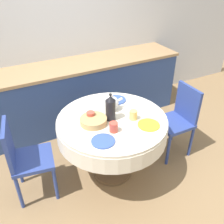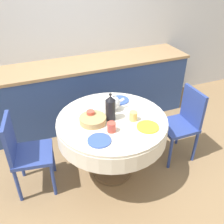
{
  "view_description": "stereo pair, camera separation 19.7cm",
  "coord_description": "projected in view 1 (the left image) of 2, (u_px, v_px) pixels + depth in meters",
  "views": [
    {
      "loc": [
        -0.98,
        -1.88,
        2.2
      ],
      "look_at": [
        0.0,
        0.0,
        0.85
      ],
      "focal_mm": 40.0,
      "sensor_mm": 36.0,
      "label": 1
    },
    {
      "loc": [
        -0.8,
        -1.96,
        2.2
      ],
      "look_at": [
        0.0,
        0.0,
        0.85
      ],
      "focal_mm": 40.0,
      "sensor_mm": 36.0,
      "label": 2
    }
  ],
  "objects": [
    {
      "name": "ground_plane",
      "position": [
        112.0,
        172.0,
        2.97
      ],
      "size": [
        12.0,
        12.0,
        0.0
      ],
      "primitive_type": "plane",
      "color": "#8E704C"
    },
    {
      "name": "wall_back",
      "position": [
        60.0,
        31.0,
        3.44
      ],
      "size": [
        7.0,
        0.05,
        2.6
      ],
      "color": "silver",
      "rests_on": "ground_plane"
    },
    {
      "name": "dining_table",
      "position": [
        112.0,
        129.0,
        2.62
      ],
      "size": [
        1.15,
        1.15,
        0.77
      ],
      "color": "brown",
      "rests_on": "ground_plane"
    },
    {
      "name": "kitchen_counter",
      "position": [
        73.0,
        94.0,
        3.63
      ],
      "size": [
        3.24,
        0.64,
        0.92
      ],
      "color": "#2D4784",
      "rests_on": "ground_plane"
    },
    {
      "name": "cup_near_right",
      "position": [
        133.0,
        115.0,
        2.52
      ],
      "size": [
        0.08,
        0.08,
        0.1
      ],
      "primitive_type": "cylinder",
      "color": "#DBB766",
      "rests_on": "dining_table"
    },
    {
      "name": "chair_right",
      "position": [
        24.0,
        156.0,
        2.46
      ],
      "size": [
        0.46,
        0.46,
        0.9
      ],
      "rotation": [
        0.0,
        0.0,
        -1.74
      ],
      "color": "#2D428E",
      "rests_on": "ground_plane"
    },
    {
      "name": "cup_near_left",
      "position": [
        114.0,
        127.0,
        2.35
      ],
      "size": [
        0.08,
        0.08,
        0.1
      ],
      "primitive_type": "cylinder",
      "color": "#CC4C3D",
      "rests_on": "dining_table"
    },
    {
      "name": "plate_near_left",
      "position": [
        103.0,
        141.0,
        2.24
      ],
      "size": [
        0.22,
        0.22,
        0.01
      ],
      "primitive_type": "cylinder",
      "color": "#3856AD",
      "rests_on": "dining_table"
    },
    {
      "name": "teapot",
      "position": [
        112.0,
        103.0,
        2.65
      ],
      "size": [
        0.21,
        0.15,
        0.2
      ],
      "color": "white",
      "rests_on": "dining_table"
    },
    {
      "name": "chair_left",
      "position": [
        179.0,
        117.0,
        3.04
      ],
      "size": [
        0.4,
        0.4,
        0.9
      ],
      "rotation": [
        0.0,
        0.0,
        1.56
      ],
      "color": "#2D428E",
      "rests_on": "ground_plane"
    },
    {
      "name": "cup_far_left",
      "position": [
        91.0,
        116.0,
        2.5
      ],
      "size": [
        0.08,
        0.08,
        0.1
      ],
      "primitive_type": "cylinder",
      "color": "#CC4C3D",
      "rests_on": "dining_table"
    },
    {
      "name": "plate_near_right",
      "position": [
        149.0,
        125.0,
        2.45
      ],
      "size": [
        0.22,
        0.22,
        0.01
      ],
      "primitive_type": "cylinder",
      "color": "yellow",
      "rests_on": "dining_table"
    },
    {
      "name": "bread_basket",
      "position": [
        93.0,
        121.0,
        2.47
      ],
      "size": [
        0.27,
        0.27,
        0.06
      ],
      "primitive_type": "cylinder",
      "color": "tan",
      "rests_on": "dining_table"
    },
    {
      "name": "cup_far_right",
      "position": [
        109.0,
        104.0,
        2.71
      ],
      "size": [
        0.08,
        0.08,
        0.1
      ],
      "primitive_type": "cylinder",
      "color": "#5BA39E",
      "rests_on": "dining_table"
    },
    {
      "name": "plate_far_right",
      "position": [
        116.0,
        100.0,
        2.87
      ],
      "size": [
        0.22,
        0.22,
        0.01
      ],
      "primitive_type": "cylinder",
      "color": "#3856AD",
      "rests_on": "dining_table"
    },
    {
      "name": "plate_far_left",
      "position": [
        76.0,
        114.0,
        2.61
      ],
      "size": [
        0.22,
        0.22,
        0.01
      ],
      "primitive_type": "cylinder",
      "color": "white",
      "rests_on": "dining_table"
    },
    {
      "name": "coffee_carafe",
      "position": [
        110.0,
        108.0,
        2.48
      ],
      "size": [
        0.1,
        0.1,
        0.3
      ],
      "color": "black",
      "rests_on": "dining_table"
    }
  ]
}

